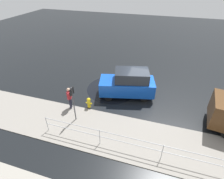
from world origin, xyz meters
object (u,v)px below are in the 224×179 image
(moving_hatchback, at_px, (128,83))
(sign_post, at_px, (73,100))
(fire_hydrant, at_px, (89,103))
(pedestrian, at_px, (70,97))

(moving_hatchback, xyz_separation_m, sign_post, (2.50, 3.53, 0.55))
(moving_hatchback, bearing_deg, sign_post, 54.66)
(moving_hatchback, relative_size, fire_hydrant, 5.23)
(moving_hatchback, distance_m, fire_hydrant, 3.16)
(pedestrian, bearing_deg, sign_post, 131.47)
(fire_hydrant, xyz_separation_m, pedestrian, (1.16, 0.39, 0.56))
(fire_hydrant, distance_m, sign_post, 1.80)
(pedestrian, bearing_deg, moving_hatchback, -142.03)
(sign_post, bearing_deg, pedestrian, -48.53)
(moving_hatchback, height_order, fire_hydrant, moving_hatchback)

